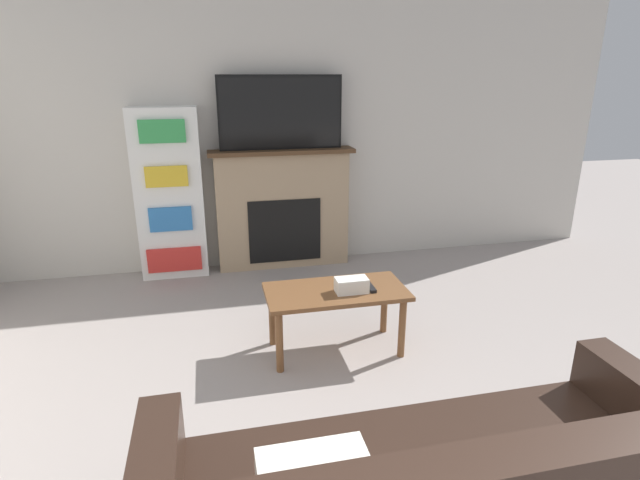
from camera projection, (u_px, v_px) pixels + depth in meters
The scene contains 7 objects.
wall_back at pixel (284, 131), 4.91m from camera, with size 6.92×0.06×2.70m.
fireplace at pixel (283, 208), 5.01m from camera, with size 1.41×0.28×1.19m.
tv at pixel (281, 113), 4.69m from camera, with size 1.18×0.03×0.69m.
coffee_table at pixel (336, 299), 3.46m from camera, with size 0.97×0.48×0.47m.
tissue_box at pixel (352, 285), 3.39m from camera, with size 0.22×0.12×0.10m.
remote_control at pixel (371, 288), 3.45m from camera, with size 0.04×0.15×0.02m.
bookshelf at pixel (170, 195), 4.70m from camera, with size 0.62×0.29×1.61m.
Camera 1 is at (-0.75, -0.68, 1.89)m, focal length 28.00 mm.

